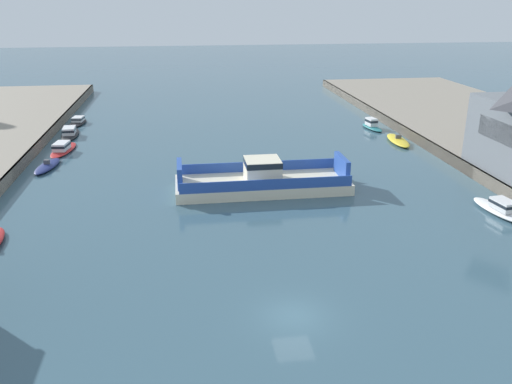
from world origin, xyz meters
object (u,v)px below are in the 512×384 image
Objects in this scene: chain_ferry at (262,180)px; moored_boat_far_left at (47,166)px; moored_boat_upstream_a at (78,121)px; moored_boat_near_right at (63,148)px; moored_boat_near_left at (372,125)px; moored_boat_upstream_b at (70,132)px; moored_boat_mid_left at (500,208)px; moored_boat_mid_right at (398,140)px.

chain_ferry reaches higher than moored_boat_far_left.
moored_boat_upstream_a is (-0.49, 23.72, 0.12)m from moored_boat_far_left.
moored_boat_upstream_a is (-0.89, 16.62, -0.11)m from moored_boat_near_right.
moored_boat_upstream_b is (-45.41, 1.83, -0.10)m from moored_boat_near_left.
chain_ferry is at bearing -129.92° from moored_boat_near_left.
moored_boat_upstream_a is at bearing 136.12° from moored_boat_mid_left.
moored_boat_near_left is at bearing 8.75° from moored_boat_near_right.
moored_boat_upstream_b is (-0.28, 15.81, 0.24)m from moored_boat_far_left.
moored_boat_mid_left is 63.81m from moored_boat_upstream_a.
moored_boat_near_right is 52.88m from moored_boat_mid_left.
moored_boat_mid_left is 0.85× the size of moored_boat_upstream_b.
moored_boat_mid_left is at bearing -89.40° from moored_boat_near_left.
moored_boat_near_left is 45.45m from moored_boat_upstream_b.
moored_boat_upstream_a reaches higher than moored_boat_far_left.
moored_boat_mid_right is at bearing -12.39° from moored_boat_upstream_b.
moored_boat_mid_right is 46.36m from moored_boat_far_left.
moored_boat_near_right is at bearing -86.92° from moored_boat_upstream_a.
moored_boat_mid_left is 58.44m from moored_boat_upstream_b.
chain_ferry is 23.28m from moored_boat_mid_left.
chain_ferry is 26.65m from moored_boat_far_left.
moored_boat_near_left reaches higher than moored_boat_mid_right.
moored_boat_upstream_a is at bearing 167.96° from moored_boat_near_left.
moored_boat_mid_left reaches higher than moored_boat_near_right.
moored_boat_near_right reaches higher than moored_boat_mid_right.
moored_boat_far_left is at bearing 155.79° from chain_ferry.
moored_boat_upstream_b is (-45.78, 36.32, -0.04)m from moored_boat_mid_left.
moored_boat_near_right is 16.64m from moored_boat_upstream_a.
moored_boat_mid_left reaches higher than moored_boat_upstream_a.
moored_boat_near_right is at bearing -85.54° from moored_boat_upstream_b.
moored_boat_upstream_b reaches higher than moored_boat_near_right.
moored_boat_mid_right is at bearing 6.99° from moored_boat_far_left.
moored_boat_near_left reaches higher than moored_boat_upstream_a.
moored_boat_upstream_b is (-0.68, 8.71, 0.00)m from moored_boat_near_right.
moored_boat_near_right reaches higher than moored_boat_upstream_a.
moored_boat_near_left is at bearing 90.60° from moored_boat_mid_left.
moored_boat_mid_right is (21.72, 16.56, -0.75)m from chain_ferry.
moored_boat_upstream_b is (-46.29, 10.17, 0.21)m from moored_boat_mid_right.
moored_boat_near_left is 47.25m from moored_boat_far_left.
moored_boat_near_left is at bearing 50.08° from chain_ferry.
moored_boat_upstream_b is at bearing 141.57° from moored_boat_mid_left.
moored_boat_mid_left reaches higher than moored_boat_far_left.
moored_boat_near_right is (-44.73, -6.89, -0.10)m from moored_boat_near_left.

